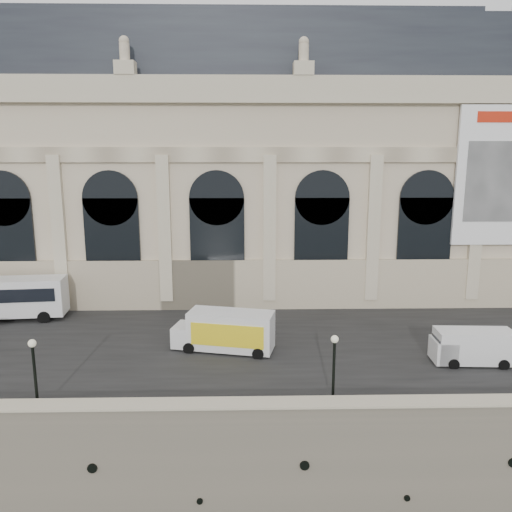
{
  "coord_description": "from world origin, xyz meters",
  "views": [
    {
      "loc": [
        -1.32,
        -25.41,
        20.84
      ],
      "look_at": [
        -0.28,
        22.0,
        11.36
      ],
      "focal_mm": 35.0,
      "sensor_mm": 36.0,
      "label": 1
    }
  ],
  "objects_px": {
    "box_truck": "(225,331)",
    "lamp_right": "(334,372)",
    "lamp_left": "(35,377)",
    "van_c": "(469,347)"
  },
  "relations": [
    {
      "from": "lamp_left",
      "to": "box_truck",
      "type": "bearing_deg",
      "value": 41.54
    },
    {
      "from": "box_truck",
      "to": "lamp_right",
      "type": "relative_size",
      "value": 1.8
    },
    {
      "from": "box_truck",
      "to": "lamp_right",
      "type": "height_order",
      "value": "lamp_right"
    },
    {
      "from": "box_truck",
      "to": "lamp_left",
      "type": "distance_m",
      "value": 14.28
    },
    {
      "from": "van_c",
      "to": "lamp_right",
      "type": "distance_m",
      "value": 12.58
    },
    {
      "from": "lamp_right",
      "to": "lamp_left",
      "type": "bearing_deg",
      "value": -178.62
    },
    {
      "from": "van_c",
      "to": "box_truck",
      "type": "bearing_deg",
      "value": 170.65
    },
    {
      "from": "lamp_left",
      "to": "lamp_right",
      "type": "distance_m",
      "value": 17.49
    },
    {
      "from": "lamp_left",
      "to": "lamp_right",
      "type": "relative_size",
      "value": 1.01
    },
    {
      "from": "lamp_left",
      "to": "lamp_right",
      "type": "bearing_deg",
      "value": 1.38
    }
  ]
}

